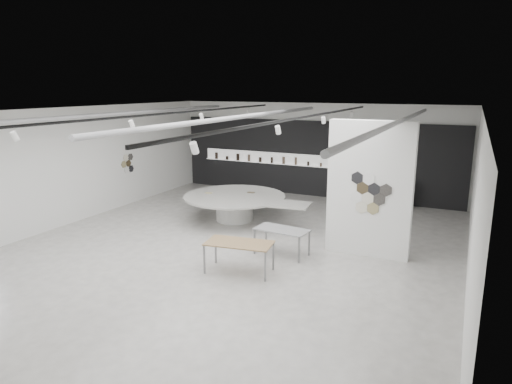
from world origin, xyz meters
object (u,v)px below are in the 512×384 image
at_px(partition_column, 370,189).
at_px(kitchen_counter, 387,192).
at_px(sample_table_wood, 239,245).
at_px(sample_table_stone, 282,231).
at_px(display_island, 236,204).

bearing_deg(partition_column, kitchen_counter, 94.29).
bearing_deg(sample_table_wood, sample_table_stone, 72.02).
height_order(display_island, sample_table_wood, display_island).
xyz_separation_m(partition_column, sample_table_wood, (-2.55, -2.55, -1.10)).
xyz_separation_m(display_island, sample_table_wood, (2.12, -3.88, 0.13)).
bearing_deg(kitchen_counter, sample_table_wood, -112.06).
bearing_deg(kitchen_counter, sample_table_stone, -111.30).
bearing_deg(partition_column, sample_table_wood, -134.98).
relative_size(display_island, sample_table_stone, 3.15).
bearing_deg(sample_table_stone, sample_table_wood, -107.98).
xyz_separation_m(sample_table_wood, sample_table_stone, (0.50, 1.53, -0.04)).
relative_size(sample_table_wood, kitchen_counter, 0.91).
bearing_deg(kitchen_counter, partition_column, -93.01).
relative_size(sample_table_stone, kitchen_counter, 0.78).
height_order(partition_column, display_island, partition_column).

